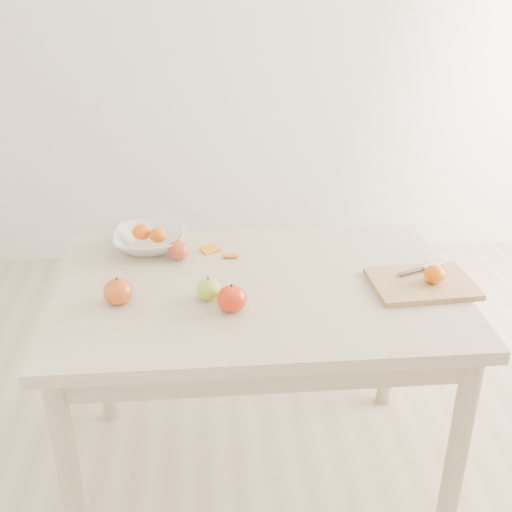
{
  "coord_description": "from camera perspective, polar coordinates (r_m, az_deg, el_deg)",
  "views": [
    {
      "loc": [
        -0.14,
        -1.66,
        1.68
      ],
      "look_at": [
        0.0,
        0.05,
        0.82
      ],
      "focal_mm": 45.0,
      "sensor_mm": 36.0,
      "label": 1
    }
  ],
  "objects": [
    {
      "name": "apple_red_a",
      "position": [
        2.06,
        -6.9,
        0.53
      ],
      "size": [
        0.07,
        0.07,
        0.06
      ],
      "primitive_type": "ellipsoid",
      "color": "maroon",
      "rests_on": "table"
    },
    {
      "name": "paring_knife",
      "position": [
        2.02,
        15.23,
        -0.97
      ],
      "size": [
        0.17,
        0.07,
        0.01
      ],
      "color": "silver",
      "rests_on": "cutting_board"
    },
    {
      "name": "fruit_bowl",
      "position": [
        2.15,
        -9.45,
        1.38
      ],
      "size": [
        0.24,
        0.24,
        0.06
      ],
      "primitive_type": "imported",
      "color": "white",
      "rests_on": "table"
    },
    {
      "name": "bowl_tangerine_near",
      "position": [
        2.15,
        -10.15,
        2.12
      ],
      "size": [
        0.06,
        0.06,
        0.05
      ],
      "primitive_type": "ellipsoid",
      "color": "#DF3B07",
      "rests_on": "fruit_bowl"
    },
    {
      "name": "cutting_board",
      "position": [
        1.96,
        14.54,
        -2.39
      ],
      "size": [
        0.31,
        0.23,
        0.02
      ],
      "primitive_type": "cube",
      "rotation": [
        0.0,
        0.0,
        0.06
      ],
      "color": "#AD7D56",
      "rests_on": "table"
    },
    {
      "name": "ground",
      "position": [
        2.37,
        0.11,
        -18.64
      ],
      "size": [
        3.5,
        3.5,
        0.0
      ],
      "primitive_type": "plane",
      "color": "#C6B293",
      "rests_on": "ground"
    },
    {
      "name": "orange_peel_a",
      "position": [
        2.12,
        -4.08,
        0.51
      ],
      "size": [
        0.07,
        0.07,
        0.01
      ],
      "primitive_type": "cube",
      "rotation": [
        0.21,
        0.0,
        0.47
      ],
      "color": "orange",
      "rests_on": "table"
    },
    {
      "name": "board_tangerine",
      "position": [
        1.94,
        15.58,
        -1.55
      ],
      "size": [
        0.06,
        0.06,
        0.05
      ],
      "primitive_type": "ellipsoid",
      "color": "#E56008",
      "rests_on": "cutting_board"
    },
    {
      "name": "apple_red_c",
      "position": [
        1.76,
        -2.17,
        -3.8
      ],
      "size": [
        0.08,
        0.08,
        0.08
      ],
      "primitive_type": "ellipsoid",
      "color": "#A7040A",
      "rests_on": "table"
    },
    {
      "name": "table",
      "position": [
        1.96,
        0.12,
        -5.08
      ],
      "size": [
        1.2,
        0.8,
        0.75
      ],
      "color": "beige",
      "rests_on": "ground"
    },
    {
      "name": "apple_green",
      "position": [
        1.82,
        -4.24,
        -2.98
      ],
      "size": [
        0.07,
        0.07,
        0.06
      ],
      "primitive_type": "ellipsoid",
      "color": "olive",
      "rests_on": "table"
    },
    {
      "name": "apple_red_b",
      "position": [
        1.84,
        -12.17,
        -3.1
      ],
      "size": [
        0.08,
        0.08,
        0.07
      ],
      "primitive_type": "ellipsoid",
      "color": "#9C210F",
      "rests_on": "table"
    },
    {
      "name": "bowl_tangerine_far",
      "position": [
        2.12,
        -8.72,
        1.86
      ],
      "size": [
        0.05,
        0.05,
        0.05
      ],
      "primitive_type": "ellipsoid",
      "color": "#E16407",
      "rests_on": "fruit_bowl"
    },
    {
      "name": "orange_peel_b",
      "position": [
        2.07,
        -2.3,
        -0.02
      ],
      "size": [
        0.05,
        0.04,
        0.01
      ],
      "primitive_type": "cube",
      "rotation": [
        -0.14,
        0.0,
        0.03
      ],
      "color": "#E95210",
      "rests_on": "table"
    }
  ]
}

